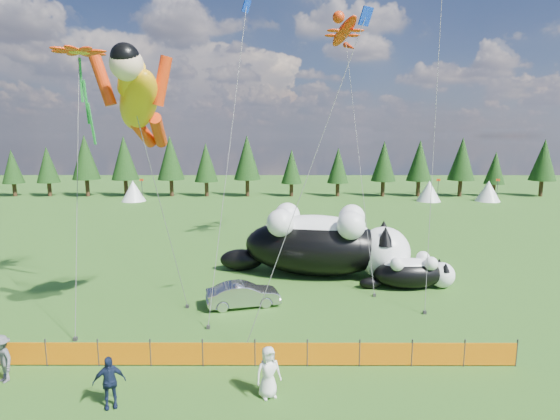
% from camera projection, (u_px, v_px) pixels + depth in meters
% --- Properties ---
extents(ground, '(160.00, 160.00, 0.00)m').
position_uv_depth(ground, '(237.00, 331.00, 19.72)').
color(ground, '#16390A').
rests_on(ground, ground).
extents(safety_fence, '(22.06, 0.06, 1.10)m').
position_uv_depth(safety_fence, '(229.00, 354.00, 16.68)').
color(safety_fence, '#262626').
rests_on(safety_fence, ground).
extents(tree_line, '(90.00, 4.00, 8.00)m').
position_uv_depth(tree_line, '(267.00, 169.00, 63.42)').
color(tree_line, black).
rests_on(tree_line, ground).
extents(festival_tents, '(50.00, 3.20, 2.80)m').
position_uv_depth(festival_tents, '(348.00, 191.00, 58.90)').
color(festival_tents, white).
rests_on(festival_tents, ground).
extents(cat_large, '(12.06, 5.75, 4.37)m').
position_uv_depth(cat_large, '(324.00, 243.00, 27.48)').
color(cat_large, black).
rests_on(cat_large, ground).
extents(cat_small, '(5.59, 2.18, 2.02)m').
position_uv_depth(cat_small, '(413.00, 272.00, 25.26)').
color(cat_small, black).
rests_on(cat_small, ground).
extents(car, '(4.00, 2.20, 1.25)m').
position_uv_depth(car, '(243.00, 295.00, 22.56)').
color(car, '#ACACB1').
rests_on(car, ground).
extents(spectator_c, '(1.14, 0.85, 1.75)m').
position_uv_depth(spectator_c, '(109.00, 382.00, 14.09)').
color(spectator_c, '#151E3A').
rests_on(spectator_c, ground).
extents(spectator_d, '(1.27, 1.12, 1.75)m').
position_uv_depth(spectator_d, '(2.00, 359.00, 15.57)').
color(spectator_d, '#545459').
rests_on(spectator_d, ground).
extents(spectator_e, '(1.02, 0.86, 1.78)m').
position_uv_depth(spectator_e, '(268.00, 372.00, 14.65)').
color(spectator_e, white).
rests_on(spectator_e, ground).
extents(superhero_kite, '(6.22, 6.43, 12.56)m').
position_uv_depth(superhero_kite, '(139.00, 102.00, 18.27)').
color(superhero_kite, orange).
rests_on(superhero_kite, ground).
extents(gecko_kite, '(4.08, 13.06, 18.84)m').
position_uv_depth(gecko_kite, '(344.00, 32.00, 31.19)').
color(gecko_kite, red).
rests_on(gecko_kite, ground).
extents(flower_kite, '(3.35, 6.41, 13.52)m').
position_uv_depth(flower_kite, '(79.00, 55.00, 21.30)').
color(flower_kite, red).
rests_on(flower_kite, ground).
extents(diamond_kite_a, '(1.83, 7.36, 17.17)m').
position_uv_depth(diamond_kite_a, '(244.00, 24.00, 23.83)').
color(diamond_kite_a, '#0E35D2').
rests_on(diamond_kite_a, ground).
extents(diamond_kite_c, '(5.30, 1.81, 14.29)m').
position_uv_depth(diamond_kite_c, '(359.00, 36.00, 16.87)').
color(diamond_kite_c, '#0E35D2').
rests_on(diamond_kite_c, ground).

